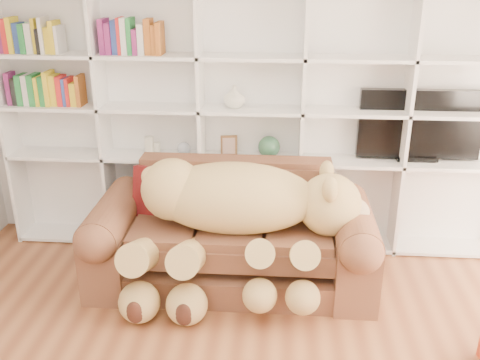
{
  "coord_description": "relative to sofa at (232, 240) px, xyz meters",
  "views": [
    {
      "loc": [
        0.25,
        -2.21,
        2.48
      ],
      "look_at": [
        -0.05,
        1.63,
        0.91
      ],
      "focal_mm": 40.0,
      "sensor_mm": 36.0,
      "label": 1
    }
  ],
  "objects": [
    {
      "name": "wall_back",
      "position": [
        0.11,
        0.84,
        0.99
      ],
      "size": [
        5.0,
        0.02,
        2.7
      ],
      "primitive_type": "cube",
      "color": "silver",
      "rests_on": "floor"
    },
    {
      "name": "bookshelf",
      "position": [
        -0.13,
        0.7,
        0.95
      ],
      "size": [
        4.43,
        0.35,
        2.4
      ],
      "color": "white",
      "rests_on": "floor"
    },
    {
      "name": "sofa",
      "position": [
        0.0,
        0.0,
        0.0
      ],
      "size": [
        2.27,
        0.98,
        0.95
      ],
      "color": "brown",
      "rests_on": "floor"
    },
    {
      "name": "teddy_bear",
      "position": [
        0.04,
        -0.19,
        0.32
      ],
      "size": [
        1.88,
        0.98,
        1.09
      ],
      "rotation": [
        0.0,
        0.0,
        -0.05
      ],
      "color": "#D7B56B",
      "rests_on": "sofa"
    },
    {
      "name": "throw_pillow",
      "position": [
        -0.62,
        0.16,
        0.34
      ],
      "size": [
        0.46,
        0.3,
        0.45
      ],
      "primitive_type": "cube",
      "rotation": [
        -0.24,
        0.0,
        -0.15
      ],
      "color": "maroon",
      "rests_on": "sofa"
    },
    {
      "name": "tv",
      "position": [
        1.57,
        0.69,
        0.81
      ],
      "size": [
        1.05,
        0.18,
        0.62
      ],
      "color": "black",
      "rests_on": "bookshelf"
    },
    {
      "name": "picture_frame",
      "position": [
        -0.08,
        0.64,
        0.61
      ],
      "size": [
        0.15,
        0.05,
        0.19
      ],
      "primitive_type": "cube",
      "rotation": [
        0.0,
        0.0,
        0.15
      ],
      "color": "brown",
      "rests_on": "bookshelf"
    },
    {
      "name": "green_vase",
      "position": [
        0.27,
        0.64,
        0.6
      ],
      "size": [
        0.2,
        0.2,
        0.2
      ],
      "primitive_type": "sphere",
      "color": "#305E40",
      "rests_on": "bookshelf"
    },
    {
      "name": "figurine_tall",
      "position": [
        -0.81,
        0.64,
        0.59
      ],
      "size": [
        0.1,
        0.1,
        0.17
      ],
      "primitive_type": "cylinder",
      "rotation": [
        0.0,
        0.0,
        -0.29
      ],
      "color": "beige",
      "rests_on": "bookshelf"
    },
    {
      "name": "figurine_short",
      "position": [
        -0.74,
        0.64,
        0.56
      ],
      "size": [
        0.08,
        0.08,
        0.11
      ],
      "primitive_type": "cylinder",
      "rotation": [
        0.0,
        0.0,
        -0.25
      ],
      "color": "beige",
      "rests_on": "bookshelf"
    },
    {
      "name": "snow_globe",
      "position": [
        -0.49,
        0.64,
        0.57
      ],
      "size": [
        0.12,
        0.12,
        0.12
      ],
      "primitive_type": "sphere",
      "color": "silver",
      "rests_on": "bookshelf"
    },
    {
      "name": "shelf_vase",
      "position": [
        -0.04,
        0.64,
        1.05
      ],
      "size": [
        0.23,
        0.23,
        0.19
      ],
      "primitive_type": "imported",
      "rotation": [
        0.0,
        0.0,
        -0.29
      ],
      "color": "beige",
      "rests_on": "bookshelf"
    }
  ]
}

